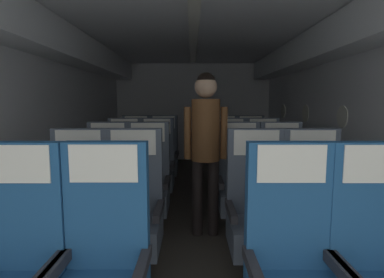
{
  "coord_description": "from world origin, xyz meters",
  "views": [
    {
      "loc": [
        -0.02,
        -0.09,
        1.34
      ],
      "look_at": [
        -0.02,
        4.21,
        0.82
      ],
      "focal_mm": 28.32,
      "sensor_mm": 36.0,
      "label": 1
    }
  ],
  "objects_px": {
    "seat_d_left_aisle": "(157,168)",
    "seat_e_right_aisle": "(251,157)",
    "seat_a_right_window": "(293,274)",
    "seat_e_right_window": "(224,157)",
    "seat_c_right_aisle": "(282,185)",
    "seat_a_right_aisle": "(381,274)",
    "flight_attendant": "(206,136)",
    "seat_b_right_aisle": "(314,214)",
    "seat_c_left_window": "(107,185)",
    "seat_e_left_window": "(136,157)",
    "seat_b_left_aisle": "(133,213)",
    "seat_b_right_window": "(257,214)",
    "seat_b_left_window": "(77,214)",
    "seat_a_left_window": "(13,274)",
    "seat_e_left_aisle": "(164,157)",
    "seat_d_left_window": "(124,168)",
    "seat_c_right_window": "(240,185)",
    "seat_c_left_aisle": "(148,185)",
    "seat_d_right_window": "(230,168)",
    "seat_a_left_aisle": "(102,273)",
    "seat_d_right_aisle": "(264,168)"
  },
  "relations": [
    {
      "from": "seat_d_left_aisle",
      "to": "seat_e_right_aisle",
      "type": "height_order",
      "value": "same"
    },
    {
      "from": "seat_a_right_window",
      "to": "seat_e_right_window",
      "type": "bearing_deg",
      "value": 90.04
    },
    {
      "from": "seat_c_right_aisle",
      "to": "seat_a_right_aisle",
      "type": "bearing_deg",
      "value": -89.95
    },
    {
      "from": "seat_a_right_window",
      "to": "flight_attendant",
      "type": "xyz_separation_m",
      "value": [
        -0.38,
        1.51,
        0.54
      ]
    },
    {
      "from": "seat_b_right_aisle",
      "to": "seat_c_left_window",
      "type": "relative_size",
      "value": 1.0
    },
    {
      "from": "seat_b_right_aisle",
      "to": "seat_e_left_window",
      "type": "xyz_separation_m",
      "value": [
        -1.86,
        2.53,
        0.0
      ]
    },
    {
      "from": "seat_b_left_aisle",
      "to": "seat_c_left_window",
      "type": "xyz_separation_m",
      "value": [
        -0.44,
        0.84,
        0.0
      ]
    },
    {
      "from": "seat_e_right_window",
      "to": "seat_b_right_window",
      "type": "bearing_deg",
      "value": -90.1
    },
    {
      "from": "seat_e_left_window",
      "to": "seat_e_right_aisle",
      "type": "relative_size",
      "value": 1.0
    },
    {
      "from": "seat_a_right_window",
      "to": "seat_b_right_aisle",
      "type": "distance_m",
      "value": 0.94
    },
    {
      "from": "seat_b_right_aisle",
      "to": "seat_a_right_window",
      "type": "bearing_deg",
      "value": -117.84
    },
    {
      "from": "seat_c_right_aisle",
      "to": "seat_b_left_aisle",
      "type": "bearing_deg",
      "value": -149.62
    },
    {
      "from": "seat_b_left_window",
      "to": "seat_b_right_window",
      "type": "xyz_separation_m",
      "value": [
        1.42,
        -0.01,
        0.0
      ]
    },
    {
      "from": "seat_c_left_window",
      "to": "seat_e_right_aisle",
      "type": "distance_m",
      "value": 2.5
    },
    {
      "from": "seat_e_left_window",
      "to": "seat_b_left_aisle",
      "type": "bearing_deg",
      "value": -80.02
    },
    {
      "from": "seat_a_right_aisle",
      "to": "seat_e_left_window",
      "type": "relative_size",
      "value": 1.0
    },
    {
      "from": "seat_a_left_window",
      "to": "seat_e_left_aisle",
      "type": "distance_m",
      "value": 3.4
    },
    {
      "from": "seat_a_left_window",
      "to": "seat_d_left_window",
      "type": "bearing_deg",
      "value": 89.94
    },
    {
      "from": "seat_b_right_aisle",
      "to": "seat_e_right_window",
      "type": "bearing_deg",
      "value": 99.8
    },
    {
      "from": "seat_a_left_window",
      "to": "seat_a_right_window",
      "type": "xyz_separation_m",
      "value": [
        1.43,
        0.01,
        0.0
      ]
    },
    {
      "from": "seat_c_right_aisle",
      "to": "seat_c_right_window",
      "type": "distance_m",
      "value": 0.46
    },
    {
      "from": "seat_a_right_window",
      "to": "seat_c_left_aisle",
      "type": "relative_size",
      "value": 1.0
    },
    {
      "from": "seat_d_left_aisle",
      "to": "seat_d_right_window",
      "type": "height_order",
      "value": "same"
    },
    {
      "from": "seat_b_left_aisle",
      "to": "seat_e_left_window",
      "type": "xyz_separation_m",
      "value": [
        -0.44,
        2.52,
        0.0
      ]
    },
    {
      "from": "seat_e_right_window",
      "to": "seat_d_left_window",
      "type": "bearing_deg",
      "value": -149.1
    },
    {
      "from": "seat_b_left_aisle",
      "to": "seat_c_right_window",
      "type": "distance_m",
      "value": 1.28
    },
    {
      "from": "seat_d_left_window",
      "to": "seat_b_right_aisle",
      "type": "bearing_deg",
      "value": -42.16
    },
    {
      "from": "seat_e_left_window",
      "to": "flight_attendant",
      "type": "bearing_deg",
      "value": -60.49
    },
    {
      "from": "seat_c_right_window",
      "to": "flight_attendant",
      "type": "height_order",
      "value": "flight_attendant"
    },
    {
      "from": "seat_b_left_window",
      "to": "seat_c_right_window",
      "type": "relative_size",
      "value": 1.0
    },
    {
      "from": "seat_e_left_window",
      "to": "seat_a_left_aisle",
      "type": "bearing_deg",
      "value": -82.39
    },
    {
      "from": "seat_e_left_window",
      "to": "seat_e_right_window",
      "type": "height_order",
      "value": "same"
    },
    {
      "from": "seat_b_left_aisle",
      "to": "seat_b_right_aisle",
      "type": "height_order",
      "value": "same"
    },
    {
      "from": "seat_e_left_aisle",
      "to": "flight_attendant",
      "type": "distance_m",
      "value": 2.02
    },
    {
      "from": "seat_c_left_aisle",
      "to": "seat_c_right_aisle",
      "type": "distance_m",
      "value": 1.43
    },
    {
      "from": "seat_a_left_window",
      "to": "seat_d_right_window",
      "type": "xyz_separation_m",
      "value": [
        1.42,
        2.52,
        0.0
      ]
    },
    {
      "from": "seat_b_right_aisle",
      "to": "seat_d_right_window",
      "type": "xyz_separation_m",
      "value": [
        -0.45,
        1.68,
        0.0
      ]
    },
    {
      "from": "seat_d_right_aisle",
      "to": "seat_e_left_window",
      "type": "relative_size",
      "value": 1.0
    },
    {
      "from": "seat_a_right_window",
      "to": "seat_e_right_window",
      "type": "relative_size",
      "value": 1.0
    },
    {
      "from": "seat_a_right_aisle",
      "to": "seat_c_right_window",
      "type": "relative_size",
      "value": 1.0
    },
    {
      "from": "seat_c_left_aisle",
      "to": "seat_d_right_window",
      "type": "height_order",
      "value": "same"
    },
    {
      "from": "seat_b_right_window",
      "to": "seat_e_right_window",
      "type": "height_order",
      "value": "same"
    },
    {
      "from": "seat_a_left_window",
      "to": "seat_d_right_aisle",
      "type": "relative_size",
      "value": 1.0
    },
    {
      "from": "seat_e_left_aisle",
      "to": "seat_b_left_aisle",
      "type": "bearing_deg",
      "value": -90.17
    },
    {
      "from": "seat_e_right_window",
      "to": "seat_c_left_window",
      "type": "bearing_deg",
      "value": -130.22
    },
    {
      "from": "seat_a_left_aisle",
      "to": "seat_e_left_window",
      "type": "height_order",
      "value": "same"
    },
    {
      "from": "seat_b_left_aisle",
      "to": "seat_d_left_aisle",
      "type": "bearing_deg",
      "value": 90.07
    },
    {
      "from": "seat_a_left_window",
      "to": "seat_d_right_window",
      "type": "bearing_deg",
      "value": 60.56
    },
    {
      "from": "seat_b_left_aisle",
      "to": "seat_a_right_aisle",
      "type": "bearing_deg",
      "value": -30.74
    },
    {
      "from": "seat_c_left_aisle",
      "to": "seat_c_right_aisle",
      "type": "relative_size",
      "value": 1.0
    }
  ]
}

